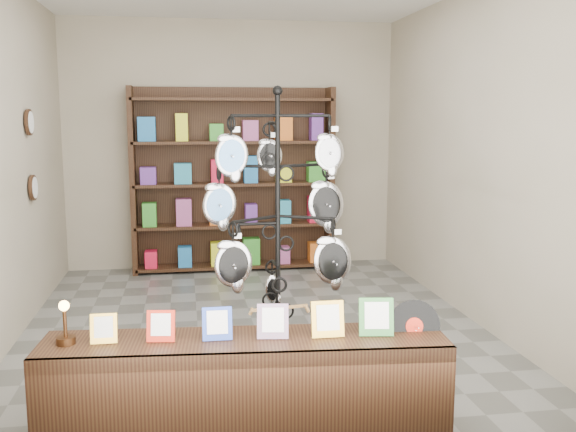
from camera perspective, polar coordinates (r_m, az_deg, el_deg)
ground at (r=5.74m, az=-2.95°, el=-9.99°), size 5.00×5.00×0.00m
room_envelope at (r=5.44m, az=-3.10°, el=8.81°), size 5.00×5.00×5.00m
display_tree at (r=4.30m, az=-0.90°, el=-0.06°), size 1.05×0.91×2.05m
front_shelf at (r=3.90m, az=-3.77°, el=-14.80°), size 2.38×0.66×0.83m
back_shelving at (r=7.77m, az=-4.86°, el=2.72°), size 2.42×0.36×2.20m
wall_clocks at (r=6.37m, az=-21.87°, el=5.04°), size 0.03×0.24×0.84m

